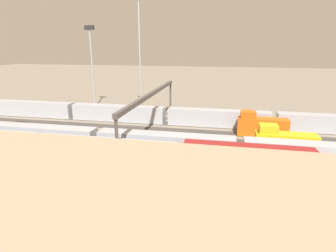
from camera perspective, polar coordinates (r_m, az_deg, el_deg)
name	(u,v)px	position (r m, az deg, el deg)	size (l,w,h in m)	color
ground_plane	(170,134)	(59.60, 0.36, -1.55)	(400.00, 400.00, 0.00)	#756B5B
track_bed_0	(183,114)	(76.19, 2.99, 2.38)	(140.00, 2.80, 0.12)	#4C443D
track_bed_1	(180,119)	(71.40, 2.36, 1.45)	(140.00, 2.80, 0.12)	#4C443D
track_bed_2	(176,124)	(66.64, 1.65, 0.40)	(140.00, 2.80, 0.12)	#4C443D
track_bed_3	(172,130)	(61.92, 0.82, -0.82)	(140.00, 2.80, 0.12)	#3D3833
track_bed_4	(167,137)	(57.25, -0.14, -2.23)	(140.00, 2.80, 0.12)	#3D3833
track_bed_5	(162,145)	(52.64, -1.28, -3.90)	(140.00, 2.80, 0.12)	#4C443D
track_bed_6	(155,155)	(48.10, -2.64, -5.88)	(140.00, 2.80, 0.12)	#3D3833
track_bed_7	(147,167)	(43.67, -4.29, -8.26)	(140.00, 2.80, 0.12)	#3D3833
train_on_track_5	(284,142)	(51.69, 22.44, -3.07)	(10.00, 3.00, 5.00)	gold
train_on_track_2	(161,115)	(66.87, -1.46, 2.23)	(139.00, 3.00, 4.40)	#285193
train_on_track_6	(239,150)	(46.10, 14.27, -4.77)	(95.60, 3.06, 3.80)	#A8AAB2
train_on_track_3	(261,126)	(60.73, 18.34, 0.07)	(10.00, 3.00, 5.00)	#D85914
train_on_track_7	(90,150)	(46.18, -15.46, -4.70)	(66.40, 3.06, 4.40)	maroon
light_mast_0	(139,41)	(78.89, -5.82, 16.78)	(2.80, 0.70, 30.58)	#9EA0A5
light_mast_2	(91,55)	(86.34, -15.30, 13.65)	(2.80, 0.70, 23.44)	#9EA0A5
signal_gantry	(152,97)	(58.61, -3.31, 5.91)	(0.70, 40.00, 8.80)	#4C4742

